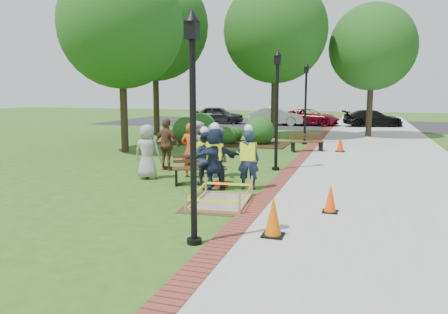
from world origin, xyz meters
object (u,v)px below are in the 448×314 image
(bench_near, at_px, (200,175))
(cone_front, at_px, (273,217))
(hivis_worker_b, at_px, (248,158))
(hivis_worker_a, at_px, (215,157))
(lamp_near, at_px, (193,112))
(wet_concrete_pad, at_px, (221,194))
(hivis_worker_c, at_px, (205,156))

(bench_near, xyz_separation_m, cone_front, (3.10, -4.11, 0.12))
(cone_front, bearing_deg, hivis_worker_b, 111.32)
(hivis_worker_a, xyz_separation_m, hivis_worker_b, (0.89, 0.36, -0.03))
(lamp_near, bearing_deg, bench_near, 109.72)
(wet_concrete_pad, bearing_deg, bench_near, 124.24)
(wet_concrete_pad, relative_size, hivis_worker_b, 1.29)
(lamp_near, distance_m, hivis_worker_a, 4.71)
(bench_near, height_order, hivis_worker_a, hivis_worker_a)
(bench_near, height_order, lamp_near, lamp_near)
(cone_front, distance_m, lamp_near, 2.61)
(bench_near, distance_m, hivis_worker_b, 1.73)
(lamp_near, distance_m, hivis_worker_c, 5.33)
(bench_near, xyz_separation_m, hivis_worker_a, (0.70, -0.59, 0.68))
(bench_near, relative_size, lamp_near, 0.40)
(lamp_near, relative_size, hivis_worker_b, 2.25)
(cone_front, xyz_separation_m, lamp_near, (-1.34, -0.82, 2.08))
(wet_concrete_pad, bearing_deg, hivis_worker_b, 81.43)
(hivis_worker_c, bearing_deg, bench_near, 156.07)
(wet_concrete_pad, distance_m, cone_front, 2.80)
(wet_concrete_pad, xyz_separation_m, hivis_worker_a, (-0.63, 1.36, 0.73))
(lamp_near, bearing_deg, wet_concrete_pad, 98.34)
(hivis_worker_a, height_order, hivis_worker_b, hivis_worker_a)
(bench_near, distance_m, hivis_worker_a, 1.14)
(hivis_worker_a, bearing_deg, hivis_worker_b, 22.30)
(wet_concrete_pad, bearing_deg, hivis_worker_c, 121.24)
(cone_front, xyz_separation_m, hivis_worker_c, (-2.91, 4.02, 0.49))
(wet_concrete_pad, xyz_separation_m, lamp_near, (0.44, -2.97, 2.25))
(lamp_near, xyz_separation_m, hivis_worker_b, (-0.18, 4.69, -1.54))
(bench_near, height_order, cone_front, bench_near)
(cone_front, bearing_deg, wet_concrete_pad, 129.46)
(bench_near, xyz_separation_m, hivis_worker_b, (1.59, -0.23, 0.66))
(hivis_worker_a, height_order, hivis_worker_c, hivis_worker_a)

